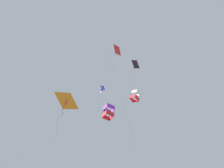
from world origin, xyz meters
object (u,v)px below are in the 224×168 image
Objects in this scene: kite_box_highest at (135,96)px; kite_diamond_near_left at (136,64)px; kite_fish_near_right at (102,88)px; kite_delta_far_centre at (66,101)px; kite_box_low_drifter at (108,112)px; kite_delta_upper_right at (117,50)px.

kite_box_highest is 6.38m from kite_diamond_near_left.
kite_box_highest is 10.25m from kite_fish_near_right.
kite_delta_far_centre is 13.38m from kite_fish_near_right.
kite_box_highest is 5.17m from kite_box_low_drifter.
kite_box_highest is 1.63× the size of kite_diamond_near_left.
kite_fish_near_right is (2.25, -0.55, 8.78)m from kite_box_low_drifter.
kite_fish_near_right is at bearing 6.85° from kite_delta_far_centre.
kite_delta_far_centre is (8.87, 6.16, -9.43)m from kite_diamond_near_left.
kite_diamond_near_left is 9.37m from kite_fish_near_right.
kite_diamond_near_left is 14.34m from kite_delta_far_centre.
kite_diamond_near_left is 4.45m from kite_delta_upper_right.
kite_diamond_near_left is at bearing -50.26° from kite_delta_far_centre.
kite_delta_upper_right is (-5.21, 4.22, 9.65)m from kite_box_low_drifter.
kite_delta_upper_right is at bearing -114.25° from kite_fish_near_right.
kite_box_low_drifter is (4.87, 0.95, -1.43)m from kite_box_highest.
kite_box_low_drifter is 7.66m from kite_delta_far_centre.
kite_delta_upper_right reaches higher than kite_delta_far_centre.
kite_box_low_drifter is (6.87, -0.90, -7.21)m from kite_diamond_near_left.
kite_diamond_near_left is 2.39× the size of kite_box_low_drifter.
kite_fish_near_right reaches higher than kite_box_low_drifter.
kite_box_highest reaches higher than kite_box_low_drifter.
kite_fish_near_right reaches higher than kite_delta_far_centre.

